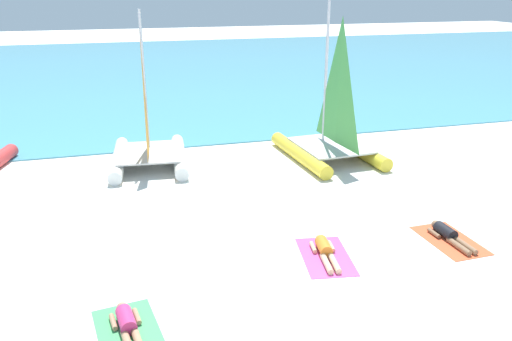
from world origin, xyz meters
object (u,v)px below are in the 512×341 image
(sailboat_yellow, at_px, (330,136))
(sailboat_white, at_px, (148,144))
(towel_left, at_px, (129,333))
(towel_right, at_px, (450,240))
(sunbather_middle, at_px, (325,250))
(towel_middle, at_px, (326,256))
(sunbather_right, at_px, (449,235))
(sunbather_left, at_px, (128,325))

(sailboat_yellow, xyz_separation_m, sailboat_white, (-6.38, 1.05, -0.06))
(towel_left, bearing_deg, towel_right, 11.19)
(sunbather_middle, relative_size, towel_right, 0.82)
(towel_middle, bearing_deg, sailboat_yellow, 66.03)
(sailboat_yellow, relative_size, sailboat_white, 1.07)
(sailboat_white, height_order, sunbather_right, sailboat_white)
(sunbather_left, bearing_deg, sailboat_yellow, 39.76)
(towel_right, bearing_deg, sailboat_yellow, 92.62)
(towel_middle, bearing_deg, towel_right, -1.59)
(sailboat_white, height_order, towel_left, sailboat_white)
(sunbather_left, bearing_deg, towel_right, 2.86)
(towel_right, height_order, sunbather_right, sunbather_right)
(towel_left, relative_size, sunbather_right, 1.22)
(sailboat_yellow, xyz_separation_m, sunbather_right, (0.31, -6.74, -0.71))
(towel_left, bearing_deg, sunbather_left, 97.85)
(sailboat_white, distance_m, sunbather_left, 9.44)
(sunbather_left, relative_size, sunbather_middle, 1.00)
(towel_right, relative_size, sunbather_right, 1.22)
(towel_right, bearing_deg, sunbather_left, -169.29)
(sunbather_left, relative_size, towel_right, 0.82)
(sunbather_right, bearing_deg, sunbather_left, -170.43)
(towel_left, xyz_separation_m, towel_middle, (4.58, 1.65, 0.00))
(sunbather_left, xyz_separation_m, towel_middle, (4.59, 1.58, -0.13))
(sailboat_white, xyz_separation_m, towel_left, (-1.19, -9.40, -0.78))
(sailboat_yellow, distance_m, towel_middle, 7.39)
(towel_middle, bearing_deg, towel_left, -160.20)
(sailboat_yellow, height_order, towel_left, sailboat_yellow)
(sailboat_white, bearing_deg, sunbather_right, -43.96)
(sailboat_white, xyz_separation_m, sunbather_middle, (3.40, -7.69, -0.65))
(sunbather_middle, height_order, sunbather_right, same)
(sailboat_white, bearing_deg, sunbather_left, -91.92)
(sunbather_left, xyz_separation_m, sunbather_middle, (4.60, 1.65, 0.00))
(sailboat_white, xyz_separation_m, towel_right, (6.69, -7.85, -0.78))
(sailboat_white, relative_size, sunbather_left, 3.35)
(sunbather_left, distance_m, sunbather_middle, 4.88)
(sailboat_yellow, xyz_separation_m, sunbather_left, (-7.57, -8.29, -0.71))
(sailboat_yellow, distance_m, towel_right, 6.86)
(towel_left, height_order, sunbather_left, sunbather_left)
(sailboat_yellow, height_order, towel_middle, sailboat_yellow)
(sunbather_right, bearing_deg, sailboat_yellow, 91.02)
(sunbather_left, height_order, sunbather_middle, same)
(sailboat_yellow, xyz_separation_m, sunbather_middle, (-2.97, -6.64, -0.71))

